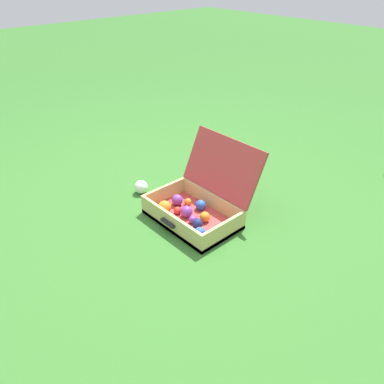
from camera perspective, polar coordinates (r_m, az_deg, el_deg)
ground_plane at (r=2.36m, az=-1.98°, el=-4.15°), size 16.00×16.00×0.00m
open_suitcase at (r=2.33m, az=0.98°, el=-1.52°), size 0.54×0.53×0.45m
stray_ball_on_grass at (r=2.62m, az=-7.50°, el=0.75°), size 0.09×0.09×0.09m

